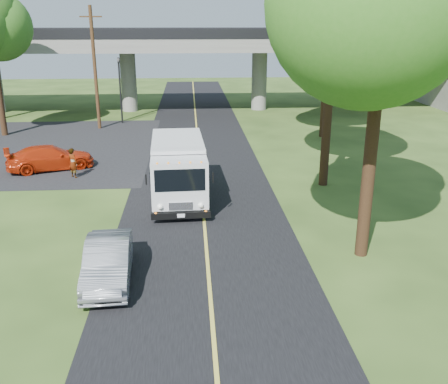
{
  "coord_description": "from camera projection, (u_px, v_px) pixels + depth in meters",
  "views": [
    {
      "loc": [
        -0.49,
        -14.77,
        7.9
      ],
      "look_at": [
        0.77,
        3.52,
        1.6
      ],
      "focal_mm": 40.0,
      "sensor_mm": 36.0,
      "label": 1
    }
  ],
  "objects": [
    {
      "name": "parking_lot",
      "position": [
        31.0,
        148.0,
        32.8
      ],
      "size": [
        16.0,
        18.0,
        0.01
      ],
      "primitive_type": "cube",
      "color": "black",
      "rests_on": "ground"
    },
    {
      "name": "road",
      "position": [
        201.0,
        181.0,
        25.97
      ],
      "size": [
        7.0,
        90.0,
        0.02
      ],
      "primitive_type": "cube",
      "color": "black",
      "rests_on": "ground"
    },
    {
      "name": "utility_pole",
      "position": [
        95.0,
        68.0,
        37.2
      ],
      "size": [
        1.6,
        0.26,
        9.0
      ],
      "color": "#472D19",
      "rests_on": "ground"
    },
    {
      "name": "tree_right_far",
      "position": [
        334.0,
        15.0,
        33.15
      ],
      "size": [
        5.77,
        5.67,
        10.99
      ],
      "color": "#382314",
      "rests_on": "ground"
    },
    {
      "name": "silver_sedan",
      "position": [
        108.0,
        261.0,
        15.87
      ],
      "size": [
        1.65,
        4.09,
        1.32
      ],
      "primitive_type": "imported",
      "rotation": [
        0.0,
        0.0,
        0.06
      ],
      "color": "gray",
      "rests_on": "ground"
    },
    {
      "name": "lane_line",
      "position": [
        201.0,
        181.0,
        25.96
      ],
      "size": [
        0.12,
        90.0,
        0.01
      ],
      "primitive_type": "cube",
      "color": "gold",
      "rests_on": "road"
    },
    {
      "name": "overpass",
      "position": [
        194.0,
        60.0,
        45.25
      ],
      "size": [
        54.0,
        10.0,
        7.3
      ],
      "color": "slate",
      "rests_on": "ground"
    },
    {
      "name": "ground",
      "position": [
        208.0,
        272.0,
        16.54
      ],
      "size": [
        120.0,
        120.0,
        0.0
      ],
      "primitive_type": "plane",
      "color": "#2A4016",
      "rests_on": "ground"
    },
    {
      "name": "step_van",
      "position": [
        178.0,
        168.0,
        23.0
      ],
      "size": [
        2.65,
        6.58,
        2.72
      ],
      "rotation": [
        0.0,
        0.0,
        0.04
      ],
      "color": "silver",
      "rests_on": "ground"
    },
    {
      "name": "pedestrian",
      "position": [
        73.0,
        163.0,
        26.31
      ],
      "size": [
        0.69,
        0.67,
        1.61
      ],
      "primitive_type": "imported",
      "rotation": [
        0.0,
        0.0,
        2.43
      ],
      "color": "gray",
      "rests_on": "ground"
    },
    {
      "name": "traffic_signal",
      "position": [
        120.0,
        83.0,
        39.64
      ],
      "size": [
        0.18,
        0.22,
        5.2
      ],
      "color": "black",
      "rests_on": "ground"
    },
    {
      "name": "red_sedan",
      "position": [
        50.0,
        158.0,
        27.81
      ],
      "size": [
        5.06,
        3.46,
        1.36
      ],
      "primitive_type": "imported",
      "rotation": [
        0.0,
        0.0,
        1.94
      ],
      "color": "#B5280B",
      "rests_on": "ground"
    }
  ]
}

